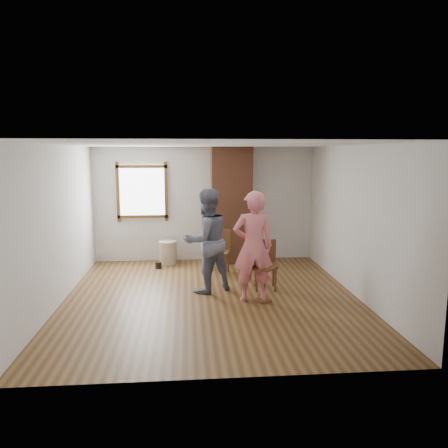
# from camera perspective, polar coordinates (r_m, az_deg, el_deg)

# --- Properties ---
(ground) EXTENTS (5.50, 5.50, 0.00)m
(ground) POSITION_cam_1_polar(r_m,az_deg,el_deg) (7.64, -1.64, -9.55)
(ground) COLOR brown
(ground) RESTS_ON ground
(room_shell) EXTENTS (5.04, 5.52, 2.62)m
(room_shell) POSITION_cam_1_polar(r_m,az_deg,el_deg) (7.86, -2.37, 4.48)
(room_shell) COLOR silver
(room_shell) RESTS_ON ground
(brick_chimney) EXTENTS (0.90, 0.50, 2.60)m
(brick_chimney) POSITION_cam_1_polar(r_m,az_deg,el_deg) (9.84, 0.97, 2.47)
(brick_chimney) COLOR #945234
(brick_chimney) RESTS_ON ground
(stoneware_crock) EXTENTS (0.46, 0.46, 0.52)m
(stoneware_crock) POSITION_cam_1_polar(r_m,az_deg,el_deg) (9.88, -7.35, -3.72)
(stoneware_crock) COLOR tan
(stoneware_crock) RESTS_ON ground
(dark_pot) EXTENTS (0.16, 0.16, 0.14)m
(dark_pot) POSITION_cam_1_polar(r_m,az_deg,el_deg) (9.57, -8.56, -5.34)
(dark_pot) COLOR black
(dark_pot) RESTS_ON ground
(dining_chair_left) EXTENTS (0.51, 0.51, 0.89)m
(dining_chair_left) POSITION_cam_1_polar(r_m,az_deg,el_deg) (9.04, -0.60, -3.27)
(dining_chair_left) COLOR brown
(dining_chair_left) RESTS_ON ground
(dining_chair_right) EXTENTS (0.45, 0.45, 0.89)m
(dining_chair_right) POSITION_cam_1_polar(r_m,az_deg,el_deg) (8.05, 5.38, -4.90)
(dining_chair_right) COLOR brown
(dining_chair_right) RESTS_ON ground
(side_table) EXTENTS (0.40, 0.40, 0.60)m
(side_table) POSITION_cam_1_polar(r_m,az_deg,el_deg) (7.36, 5.18, -7.02)
(side_table) COLOR brown
(side_table) RESTS_ON ground
(cake_plate) EXTENTS (0.18, 0.18, 0.01)m
(cake_plate) POSITION_cam_1_polar(r_m,az_deg,el_deg) (7.31, 5.20, -5.50)
(cake_plate) COLOR white
(cake_plate) RESTS_ON side_table
(cake_slice) EXTENTS (0.08, 0.07, 0.06)m
(cake_slice) POSITION_cam_1_polar(r_m,az_deg,el_deg) (7.30, 5.28, -5.24)
(cake_slice) COLOR white
(cake_slice) RESTS_ON cake_plate
(man) EXTENTS (1.12, 1.05, 1.85)m
(man) POSITION_cam_1_polar(r_m,az_deg,el_deg) (7.75, -2.31, -2.19)
(man) COLOR #121A33
(man) RESTS_ON ground
(person_pink) EXTENTS (0.69, 0.47, 1.86)m
(person_pink) POSITION_cam_1_polar(r_m,az_deg,el_deg) (7.24, 3.83, -2.97)
(person_pink) COLOR #F07881
(person_pink) RESTS_ON ground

